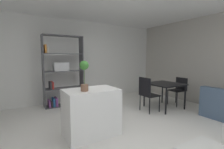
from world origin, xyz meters
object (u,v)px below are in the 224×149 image
dining_table (164,86)px  open_bookshelf (61,72)px  potted_plant_on_island (84,73)px  kitchen_island (91,112)px  dining_chair_window_side (179,88)px  dining_chair_island_side (147,92)px

dining_table → open_bookshelf: bearing=144.8°
potted_plant_on_island → dining_table: size_ratio=0.57×
kitchen_island → open_bookshelf: size_ratio=0.47×
kitchen_island → potted_plant_on_island: bearing=-150.1°
kitchen_island → dining_table: kitchen_island is taller
open_bookshelf → dining_chair_window_side: open_bookshelf is taller
kitchen_island → dining_table: (2.59, 0.45, 0.22)m
dining_table → dining_chair_island_side: 0.70m
dining_chair_island_side → dining_chair_window_side: bearing=-89.4°
kitchen_island → dining_table: size_ratio=1.05×
open_bookshelf → dining_chair_island_side: open_bookshelf is taller
kitchen_island → dining_chair_island_side: bearing=13.4°
open_bookshelf → dining_table: size_ratio=2.26×
open_bookshelf → dining_chair_island_side: bearing=-43.8°
open_bookshelf → dining_chair_window_side: size_ratio=2.51×
dining_chair_window_side → open_bookshelf: bearing=-116.2°
dining_table → dining_chair_island_side: dining_chair_island_side is taller
dining_chair_island_side → dining_chair_window_side: size_ratio=1.11×
open_bookshelf → dining_chair_island_side: size_ratio=2.25×
dining_table → dining_chair_window_side: dining_chair_window_side is taller
kitchen_island → potted_plant_on_island: 0.81m
dining_chair_island_side → potted_plant_on_island: bearing=105.8°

